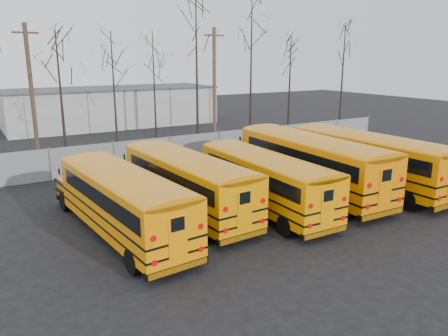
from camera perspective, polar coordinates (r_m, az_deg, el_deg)
ground at (r=21.17m, az=6.43°, el=-6.25°), size 120.00×120.00×0.00m
fence at (r=30.90m, az=-7.05°, el=2.27°), size 40.00×0.04×2.00m
distant_building at (r=50.04m, az=-14.39°, el=7.70°), size 22.00×8.00×4.00m
bus_a at (r=18.70m, az=-13.26°, el=-3.76°), size 3.34×10.69×2.95m
bus_b at (r=20.97m, az=-5.11°, el=-1.37°), size 3.11×10.82×2.99m
bus_c at (r=21.51m, az=5.06°, el=-1.11°), size 2.58×10.43×2.90m
bus_d at (r=24.34m, az=10.96°, el=1.12°), size 3.08×12.01×3.34m
bus_e at (r=26.19m, az=18.16°, el=1.48°), size 2.92×11.68×3.25m
utility_pole_left at (r=32.92m, az=-23.80°, el=8.82°), size 1.70×0.40×9.59m
utility_pole_right at (r=37.76m, az=-1.27°, el=10.71°), size 1.73×0.40×9.76m
tree_3 at (r=30.18m, az=-20.45°, el=7.98°), size 0.26×0.26×9.06m
tree_4 at (r=30.95m, az=-14.09°, el=8.59°), size 0.26×0.26×9.07m
tree_5 at (r=36.28m, az=-9.07°, el=9.87°), size 0.26×0.26×9.38m
tree_6 at (r=37.56m, az=-3.58°, el=12.90°), size 0.26×0.26×12.95m
tree_7 at (r=39.85m, az=3.54°, el=12.66°), size 0.26×0.26×12.50m
tree_8 at (r=43.10m, az=8.55°, el=10.51°), size 0.26×0.26×9.28m
tree_9 at (r=42.58m, az=15.16°, el=10.86°), size 0.26×0.26×10.35m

